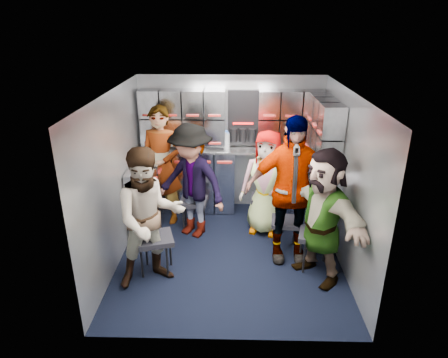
{
  "coord_description": "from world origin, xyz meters",
  "views": [
    {
      "loc": [
        0.04,
        -4.48,
        2.92
      ],
      "look_at": [
        -0.08,
        0.35,
        0.92
      ],
      "focal_mm": 32.0,
      "sensor_mm": 36.0,
      "label": 1
    }
  ],
  "objects_px": {
    "jump_seat_mid_left": "(194,203)",
    "jump_seat_near_right": "(316,237)",
    "jump_seat_near_left": "(155,241)",
    "jump_seat_center": "(265,200)",
    "attendant_arc_e": "(322,216)",
    "attendant_arc_b": "(191,182)",
    "jump_seat_mid_right": "(286,223)",
    "attendant_arc_c": "(267,183)",
    "attendant_standing": "(162,166)",
    "attendant_arc_d": "(290,191)",
    "attendant_arc_a": "(150,218)"
  },
  "relations": [
    {
      "from": "attendant_arc_e",
      "to": "jump_seat_near_left",
      "type": "bearing_deg",
      "value": -124.18
    },
    {
      "from": "attendant_arc_b",
      "to": "attendant_arc_a",
      "type": "bearing_deg",
      "value": -77.61
    },
    {
      "from": "jump_seat_mid_right",
      "to": "attendant_arc_c",
      "type": "bearing_deg",
      "value": 115.1
    },
    {
      "from": "jump_seat_mid_left",
      "to": "jump_seat_mid_right",
      "type": "relative_size",
      "value": 1.03
    },
    {
      "from": "jump_seat_mid_left",
      "to": "jump_seat_mid_right",
      "type": "bearing_deg",
      "value": -23.67
    },
    {
      "from": "jump_seat_mid_right",
      "to": "attendant_arc_c",
      "type": "xyz_separation_m",
      "value": [
        -0.23,
        0.49,
        0.36
      ]
    },
    {
      "from": "jump_seat_mid_right",
      "to": "attendant_arc_d",
      "type": "height_order",
      "value": "attendant_arc_d"
    },
    {
      "from": "attendant_arc_a",
      "to": "attendant_arc_b",
      "type": "relative_size",
      "value": 1.02
    },
    {
      "from": "jump_seat_near_right",
      "to": "attendant_arc_e",
      "type": "distance_m",
      "value": 0.42
    },
    {
      "from": "jump_seat_mid_left",
      "to": "jump_seat_center",
      "type": "height_order",
      "value": "jump_seat_center"
    },
    {
      "from": "attendant_standing",
      "to": "attendant_arc_b",
      "type": "relative_size",
      "value": 1.09
    },
    {
      "from": "jump_seat_near_left",
      "to": "jump_seat_mid_left",
      "type": "distance_m",
      "value": 1.15
    },
    {
      "from": "jump_seat_mid_right",
      "to": "jump_seat_near_right",
      "type": "relative_size",
      "value": 0.91
    },
    {
      "from": "jump_seat_center",
      "to": "attendant_standing",
      "type": "distance_m",
      "value": 1.58
    },
    {
      "from": "attendant_arc_e",
      "to": "attendant_arc_c",
      "type": "bearing_deg",
      "value": 173.88
    },
    {
      "from": "jump_seat_mid_right",
      "to": "attendant_arc_b",
      "type": "relative_size",
      "value": 0.27
    },
    {
      "from": "jump_seat_near_left",
      "to": "jump_seat_near_right",
      "type": "relative_size",
      "value": 1.05
    },
    {
      "from": "attendant_arc_a",
      "to": "jump_seat_center",
      "type": "bearing_deg",
      "value": 21.49
    },
    {
      "from": "attendant_arc_a",
      "to": "jump_seat_mid_left",
      "type": "bearing_deg",
      "value": 50.93
    },
    {
      "from": "attendant_standing",
      "to": "attendant_arc_c",
      "type": "distance_m",
      "value": 1.54
    },
    {
      "from": "jump_seat_center",
      "to": "attendant_arc_d",
      "type": "bearing_deg",
      "value": -74.86
    },
    {
      "from": "jump_seat_near_left",
      "to": "attendant_arc_b",
      "type": "xyz_separation_m",
      "value": [
        0.35,
        0.92,
        0.38
      ]
    },
    {
      "from": "attendant_arc_c",
      "to": "attendant_arc_d",
      "type": "bearing_deg",
      "value": -53.06
    },
    {
      "from": "jump_seat_near_right",
      "to": "jump_seat_center",
      "type": "bearing_deg",
      "value": 116.91
    },
    {
      "from": "jump_seat_mid_right",
      "to": "attendant_arc_d",
      "type": "distance_m",
      "value": 0.58
    },
    {
      "from": "jump_seat_mid_left",
      "to": "jump_seat_near_right",
      "type": "xyz_separation_m",
      "value": [
        1.58,
        -0.96,
        0.02
      ]
    },
    {
      "from": "attendant_standing",
      "to": "attendant_arc_a",
      "type": "xyz_separation_m",
      "value": [
        0.12,
        -1.5,
        -0.06
      ]
    },
    {
      "from": "jump_seat_mid_left",
      "to": "attendant_arc_c",
      "type": "height_order",
      "value": "attendant_arc_c"
    },
    {
      "from": "jump_seat_near_left",
      "to": "attendant_arc_e",
      "type": "bearing_deg",
      "value": -1.15
    },
    {
      "from": "attendant_arc_c",
      "to": "attendant_standing",
      "type": "bearing_deg",
      "value": -172.7
    },
    {
      "from": "jump_seat_center",
      "to": "attendant_standing",
      "type": "relative_size",
      "value": 0.26
    },
    {
      "from": "jump_seat_near_right",
      "to": "attendant_arc_a",
      "type": "height_order",
      "value": "attendant_arc_a"
    },
    {
      "from": "attendant_standing",
      "to": "attendant_arc_a",
      "type": "height_order",
      "value": "attendant_standing"
    },
    {
      "from": "jump_seat_near_left",
      "to": "jump_seat_center",
      "type": "xyz_separation_m",
      "value": [
        1.38,
        1.22,
        -0.02
      ]
    },
    {
      "from": "jump_seat_near_left",
      "to": "attendant_arc_a",
      "type": "distance_m",
      "value": 0.43
    },
    {
      "from": "attendant_arc_c",
      "to": "jump_seat_center",
      "type": "bearing_deg",
      "value": 108.01
    },
    {
      "from": "jump_seat_near_left",
      "to": "jump_seat_near_right",
      "type": "height_order",
      "value": "jump_seat_near_left"
    },
    {
      "from": "jump_seat_mid_left",
      "to": "attendant_arc_d",
      "type": "distance_m",
      "value": 1.56
    },
    {
      "from": "jump_seat_near_left",
      "to": "jump_seat_center",
      "type": "distance_m",
      "value": 1.84
    },
    {
      "from": "jump_seat_near_left",
      "to": "attendant_arc_b",
      "type": "bearing_deg",
      "value": 69.2
    },
    {
      "from": "jump_seat_near_left",
      "to": "attendant_arc_c",
      "type": "bearing_deg",
      "value": 36.87
    },
    {
      "from": "attendant_standing",
      "to": "attendant_arc_e",
      "type": "height_order",
      "value": "attendant_standing"
    },
    {
      "from": "jump_seat_mid_left",
      "to": "jump_seat_mid_right",
      "type": "height_order",
      "value": "jump_seat_mid_left"
    },
    {
      "from": "attendant_arc_d",
      "to": "attendant_arc_e",
      "type": "bearing_deg",
      "value": -53.72
    },
    {
      "from": "attendant_arc_e",
      "to": "attendant_arc_b",
      "type": "bearing_deg",
      "value": -154.27
    },
    {
      "from": "jump_seat_near_left",
      "to": "jump_seat_center",
      "type": "bearing_deg",
      "value": 41.35
    },
    {
      "from": "jump_seat_center",
      "to": "attendant_arc_b",
      "type": "relative_size",
      "value": 0.28
    },
    {
      "from": "jump_seat_mid_right",
      "to": "attendant_arc_a",
      "type": "distance_m",
      "value": 1.82
    },
    {
      "from": "attendant_standing",
      "to": "attendant_arc_d",
      "type": "distance_m",
      "value": 1.98
    },
    {
      "from": "jump_seat_mid_left",
      "to": "attendant_arc_e",
      "type": "distance_m",
      "value": 1.99
    }
  ]
}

